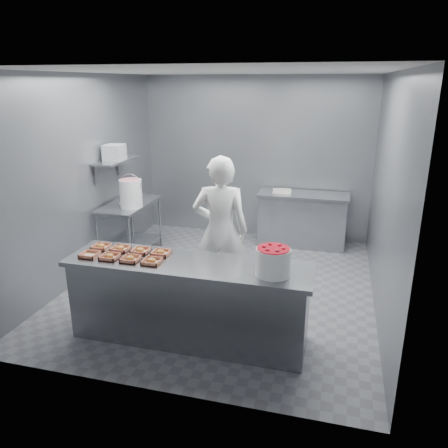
{
  "coord_description": "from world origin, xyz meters",
  "views": [
    {
      "loc": [
        1.44,
        -5.29,
        2.68
      ],
      "look_at": [
        0.08,
        -0.2,
        0.96
      ],
      "focal_mm": 35.0,
      "sensor_mm": 36.0,
      "label": 1
    }
  ],
  "objects_px": {
    "service_counter": "(189,301)",
    "back_counter": "(302,219)",
    "tray_2": "(130,259)",
    "tray_6": "(140,250)",
    "tray_0": "(90,255)",
    "tray_4": "(101,246)",
    "worker": "(220,231)",
    "tray_5": "(121,248)",
    "tray_7": "(161,253)",
    "tray_3": "(152,261)",
    "prep_table": "(130,222)",
    "glaze_bucket": "(131,193)",
    "strawberry_tub": "(273,261)",
    "appliance": "(114,152)",
    "tray_1": "(110,256)"
  },
  "relations": [
    {
      "from": "appliance",
      "to": "strawberry_tub",
      "type": "bearing_deg",
      "value": -41.24
    },
    {
      "from": "tray_4",
      "to": "appliance",
      "type": "relative_size",
      "value": 0.61
    },
    {
      "from": "back_counter",
      "to": "service_counter",
      "type": "bearing_deg",
      "value": -105.48
    },
    {
      "from": "tray_0",
      "to": "tray_7",
      "type": "relative_size",
      "value": 1.0
    },
    {
      "from": "tray_5",
      "to": "tray_7",
      "type": "bearing_deg",
      "value": 0.0
    },
    {
      "from": "appliance",
      "to": "tray_7",
      "type": "bearing_deg",
      "value": -55.66
    },
    {
      "from": "glaze_bucket",
      "to": "service_counter",
      "type": "bearing_deg",
      "value": -49.41
    },
    {
      "from": "tray_0",
      "to": "glaze_bucket",
      "type": "bearing_deg",
      "value": 103.16
    },
    {
      "from": "prep_table",
      "to": "tray_5",
      "type": "xyz_separation_m",
      "value": [
        0.82,
        -1.83,
        0.33
      ]
    },
    {
      "from": "back_counter",
      "to": "tray_2",
      "type": "relative_size",
      "value": 8.01
    },
    {
      "from": "appliance",
      "to": "tray_0",
      "type": "bearing_deg",
      "value": -74.62
    },
    {
      "from": "tray_5",
      "to": "strawberry_tub",
      "type": "xyz_separation_m",
      "value": [
        1.73,
        -0.2,
        0.13
      ]
    },
    {
      "from": "back_counter",
      "to": "tray_0",
      "type": "relative_size",
      "value": 8.01
    },
    {
      "from": "tray_0",
      "to": "glaze_bucket",
      "type": "height_order",
      "value": "glaze_bucket"
    },
    {
      "from": "strawberry_tub",
      "to": "appliance",
      "type": "xyz_separation_m",
      "value": [
        -2.72,
        2.01,
        0.63
      ]
    },
    {
      "from": "tray_6",
      "to": "service_counter",
      "type": "bearing_deg",
      "value": -11.52
    },
    {
      "from": "worker",
      "to": "strawberry_tub",
      "type": "height_order",
      "value": "worker"
    },
    {
      "from": "glaze_bucket",
      "to": "tray_2",
      "type": "bearing_deg",
      "value": -64.03
    },
    {
      "from": "worker",
      "to": "service_counter",
      "type": "bearing_deg",
      "value": 74.77
    },
    {
      "from": "tray_2",
      "to": "tray_6",
      "type": "height_order",
      "value": "same"
    },
    {
      "from": "tray_0",
      "to": "tray_4",
      "type": "distance_m",
      "value": 0.24
    },
    {
      "from": "strawberry_tub",
      "to": "worker",
      "type": "bearing_deg",
      "value": 128.03
    },
    {
      "from": "tray_0",
      "to": "tray_1",
      "type": "xyz_separation_m",
      "value": [
        0.24,
        -0.0,
        0.0
      ]
    },
    {
      "from": "back_counter",
      "to": "tray_4",
      "type": "xyz_separation_m",
      "value": [
        -1.97,
        -3.13,
        0.47
      ]
    },
    {
      "from": "service_counter",
      "to": "tray_6",
      "type": "xyz_separation_m",
      "value": [
        -0.59,
        0.12,
        0.47
      ]
    },
    {
      "from": "service_counter",
      "to": "back_counter",
      "type": "distance_m",
      "value": 3.37
    },
    {
      "from": "glaze_bucket",
      "to": "appliance",
      "type": "relative_size",
      "value": 1.65
    },
    {
      "from": "tray_0",
      "to": "tray_3",
      "type": "relative_size",
      "value": 1.0
    },
    {
      "from": "tray_6",
      "to": "glaze_bucket",
      "type": "height_order",
      "value": "glaze_bucket"
    },
    {
      "from": "tray_6",
      "to": "back_counter",
      "type": "bearing_deg",
      "value": 64.5
    },
    {
      "from": "tray_0",
      "to": "strawberry_tub",
      "type": "height_order",
      "value": "strawberry_tub"
    },
    {
      "from": "service_counter",
      "to": "back_counter",
      "type": "bearing_deg",
      "value": 74.52
    },
    {
      "from": "tray_4",
      "to": "tray_6",
      "type": "relative_size",
      "value": 1.0
    },
    {
      "from": "back_counter",
      "to": "worker",
      "type": "relative_size",
      "value": 0.8
    },
    {
      "from": "tray_3",
      "to": "tray_6",
      "type": "xyz_separation_m",
      "value": [
        -0.24,
        0.24,
        0.0
      ]
    },
    {
      "from": "tray_4",
      "to": "worker",
      "type": "bearing_deg",
      "value": 35.54
    },
    {
      "from": "tray_7",
      "to": "back_counter",
      "type": "bearing_deg",
      "value": 68.18
    },
    {
      "from": "tray_1",
      "to": "glaze_bucket",
      "type": "bearing_deg",
      "value": 109.78
    },
    {
      "from": "prep_table",
      "to": "tray_3",
      "type": "distance_m",
      "value": 2.47
    },
    {
      "from": "tray_0",
      "to": "appliance",
      "type": "bearing_deg",
      "value": 110.12
    },
    {
      "from": "tray_2",
      "to": "appliance",
      "type": "bearing_deg",
      "value": 120.92
    },
    {
      "from": "back_counter",
      "to": "tray_0",
      "type": "distance_m",
      "value": 3.93
    },
    {
      "from": "worker",
      "to": "tray_7",
      "type": "bearing_deg",
      "value": 52.08
    },
    {
      "from": "tray_5",
      "to": "tray_7",
      "type": "distance_m",
      "value": 0.48
    },
    {
      "from": "tray_3",
      "to": "tray_4",
      "type": "distance_m",
      "value": 0.76
    },
    {
      "from": "prep_table",
      "to": "tray_3",
      "type": "relative_size",
      "value": 6.4
    },
    {
      "from": "tray_1",
      "to": "tray_2",
      "type": "xyz_separation_m",
      "value": [
        0.24,
        0.0,
        0.0
      ]
    },
    {
      "from": "back_counter",
      "to": "tray_5",
      "type": "distance_m",
      "value": 3.61
    },
    {
      "from": "tray_4",
      "to": "tray_6",
      "type": "bearing_deg",
      "value": 0.0
    },
    {
      "from": "strawberry_tub",
      "to": "back_counter",
      "type": "bearing_deg",
      "value": 89.94
    }
  ]
}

